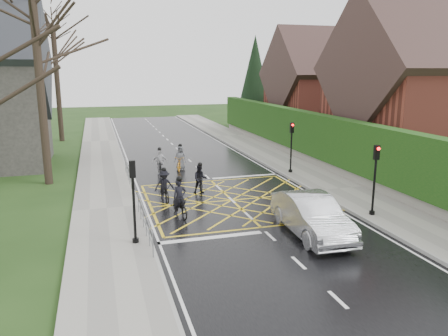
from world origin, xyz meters
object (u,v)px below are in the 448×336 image
cyclist_back (200,182)px  cyclist_lead (181,161)px  cyclist_mid (165,188)px  cyclist_rear (180,203)px  car (312,215)px  cyclist_front (160,165)px

cyclist_back → cyclist_lead: size_ratio=0.92×
cyclist_mid → cyclist_lead: size_ratio=0.94×
cyclist_rear → car: bearing=-47.0°
cyclist_mid → car: 7.86m
cyclist_front → car: size_ratio=0.37×
cyclist_front → car: (4.21, -11.70, 0.16)m
cyclist_back → cyclist_mid: 2.10m
cyclist_front → cyclist_rear: bearing=-82.6°
cyclist_back → cyclist_lead: cyclist_lead is taller
cyclist_mid → cyclist_front: size_ratio=0.99×
cyclist_lead → car: 12.93m
cyclist_mid → car: bearing=-56.9°
cyclist_mid → car: (4.78, -6.23, 0.18)m
cyclist_rear → cyclist_mid: 2.58m
cyclist_front → cyclist_lead: (1.46, 0.93, -0.04)m
cyclist_back → car: cyclist_back is taller
cyclist_lead → cyclist_mid: bearing=-85.9°
cyclist_front → car: cyclist_front is taller
cyclist_back → cyclist_lead: (0.04, 5.71, -0.04)m
cyclist_mid → cyclist_rear: bearing=-88.1°
cyclist_mid → cyclist_front: (0.57, 5.47, 0.02)m
car → cyclist_lead: bearing=104.5°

